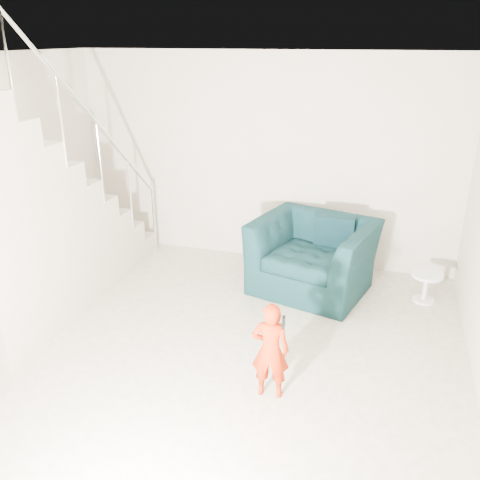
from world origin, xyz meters
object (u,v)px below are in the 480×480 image
toddler (270,350)px  staircase (26,231)px  armchair (313,256)px  side_table (426,283)px

toddler → staircase: 2.92m
armchair → staircase: (-2.82, -1.43, 0.52)m
armchair → toddler: toddler is taller
toddler → staircase: staircase is taller
armchair → toddler: 2.06m
side_table → staircase: 4.43m
side_table → toddler: bearing=-121.8°
armchair → toddler: bearing=-76.1°
staircase → toddler: bearing=-12.7°
toddler → side_table: 2.50m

